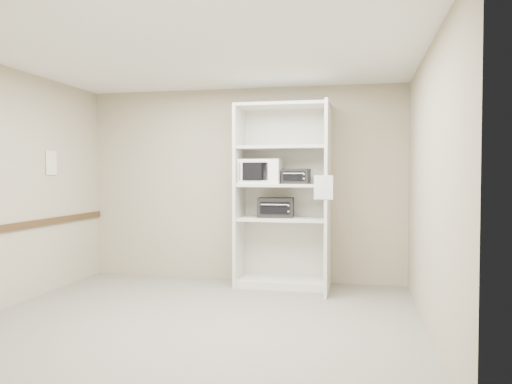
% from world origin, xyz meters
% --- Properties ---
extents(floor, '(4.50, 4.00, 0.01)m').
position_xyz_m(floor, '(0.00, 0.00, 0.00)').
color(floor, slate).
rests_on(floor, ground).
extents(ceiling, '(4.50, 4.00, 0.01)m').
position_xyz_m(ceiling, '(0.00, 0.00, 2.70)').
color(ceiling, white).
extents(wall_back, '(4.50, 0.02, 2.70)m').
position_xyz_m(wall_back, '(0.00, 2.00, 1.35)').
color(wall_back, tan).
rests_on(wall_back, ground).
extents(wall_front, '(4.50, 0.02, 2.70)m').
position_xyz_m(wall_front, '(0.00, -2.00, 1.35)').
color(wall_front, tan).
rests_on(wall_front, ground).
extents(wall_left, '(0.02, 4.00, 2.70)m').
position_xyz_m(wall_left, '(-2.25, 0.00, 1.35)').
color(wall_left, tan).
rests_on(wall_left, ground).
extents(wall_right, '(0.02, 4.00, 2.70)m').
position_xyz_m(wall_right, '(2.25, 0.00, 1.35)').
color(wall_right, tan).
rests_on(wall_right, ground).
extents(shelving_unit, '(1.24, 0.92, 2.42)m').
position_xyz_m(shelving_unit, '(0.67, 1.70, 1.13)').
color(shelving_unit, silver).
rests_on(shelving_unit, floor).
extents(microwave, '(0.54, 0.41, 0.32)m').
position_xyz_m(microwave, '(0.32, 1.66, 1.53)').
color(microwave, white).
rests_on(microwave, shelving_unit).
extents(toaster_oven_upper, '(0.36, 0.28, 0.20)m').
position_xyz_m(toaster_oven_upper, '(0.79, 1.67, 1.47)').
color(toaster_oven_upper, black).
rests_on(toaster_oven_upper, shelving_unit).
extents(toaster_oven_lower, '(0.50, 0.39, 0.26)m').
position_xyz_m(toaster_oven_lower, '(0.52, 1.73, 1.05)').
color(toaster_oven_lower, black).
rests_on(toaster_oven_lower, shelving_unit).
extents(paper_sign, '(0.22, 0.01, 0.28)m').
position_xyz_m(paper_sign, '(1.19, 1.07, 1.34)').
color(paper_sign, white).
rests_on(paper_sign, shelving_unit).
extents(chair_rail, '(0.04, 3.98, 0.08)m').
position_xyz_m(chair_rail, '(-2.23, 0.00, 0.90)').
color(chair_rail, '#3E2916').
rests_on(chair_rail, wall_left).
extents(wall_poster, '(0.01, 0.22, 0.31)m').
position_xyz_m(wall_poster, '(-2.24, 0.83, 1.64)').
color(wall_poster, white).
rests_on(wall_poster, wall_left).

